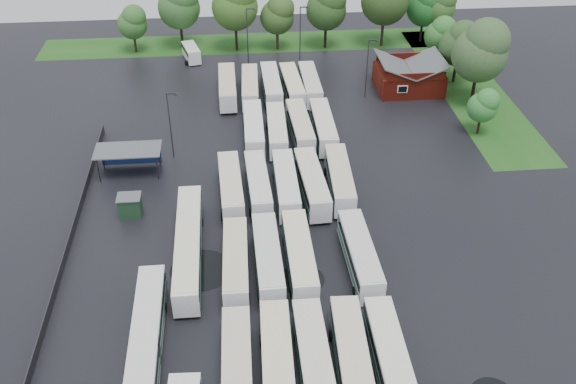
{
  "coord_description": "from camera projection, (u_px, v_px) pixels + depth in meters",
  "views": [
    {
      "loc": [
        -3.57,
        -48.67,
        44.3
      ],
      "look_at": [
        2.0,
        12.0,
        2.5
      ],
      "focal_mm": 40.0,
      "sensor_mm": 36.0,
      "label": 1
    }
  ],
  "objects": [
    {
      "name": "tree_east_0",
      "position": [
        484.0,
        105.0,
        87.79
      ],
      "size": [
        4.22,
        4.19,
        6.93
      ],
      "color": "black",
      "rests_on": "ground"
    },
    {
      "name": "minibus",
      "position": [
        191.0,
        52.0,
        111.13
      ],
      "size": [
        3.52,
        6.18,
        2.55
      ],
      "rotation": [
        0.0,
        0.0,
        0.25
      ],
      "color": "white",
      "rests_on": "ground"
    },
    {
      "name": "bus_r1c1",
      "position": [
        277.0,
        363.0,
        53.93
      ],
      "size": [
        2.96,
        12.34,
        3.41
      ],
      "rotation": [
        0.0,
        0.0,
        -0.03
      ],
      "color": "white",
      "rests_on": "ground"
    },
    {
      "name": "bus_r2c0",
      "position": [
        236.0,
        263.0,
        64.7
      ],
      "size": [
        2.73,
        11.8,
        3.27
      ],
      "rotation": [
        0.0,
        0.0,
        -0.02
      ],
      "color": "white",
      "rests_on": "ground"
    },
    {
      "name": "bus_r4c3",
      "position": [
        300.0,
        127.0,
        88.14
      ],
      "size": [
        2.98,
        12.04,
        3.33
      ],
      "rotation": [
        0.0,
        0.0,
        0.04
      ],
      "color": "white",
      "rests_on": "ground"
    },
    {
      "name": "bus_r3c4",
      "position": [
        340.0,
        179.0,
        77.31
      ],
      "size": [
        3.13,
        12.29,
        3.39
      ],
      "rotation": [
        0.0,
        0.0,
        -0.05
      ],
      "color": "white",
      "rests_on": "ground"
    },
    {
      "name": "tree_north_0",
      "position": [
        133.0,
        22.0,
        111.87
      ],
      "size": [
        5.2,
        5.2,
        8.61
      ],
      "color": "#312519",
      "rests_on": "ground"
    },
    {
      "name": "utility_hut",
      "position": [
        130.0,
        206.0,
        73.67
      ],
      "size": [
        2.7,
        2.2,
        2.62
      ],
      "color": "#16341E",
      "rests_on": "ground"
    },
    {
      "name": "bus_r1c0",
      "position": [
        237.0,
        368.0,
        53.59
      ],
      "size": [
        2.69,
        11.83,
        3.28
      ],
      "rotation": [
        0.0,
        0.0,
        -0.02
      ],
      "color": "white",
      "rests_on": "ground"
    },
    {
      "name": "lamp_post_ne",
      "position": [
        368.0,
        64.0,
        96.95
      ],
      "size": [
        1.43,
        0.28,
        9.27
      ],
      "color": "#2D2D30",
      "rests_on": "ground"
    },
    {
      "name": "bus_r2c4",
      "position": [
        360.0,
        255.0,
        65.69
      ],
      "size": [
        2.82,
        12.09,
        3.35
      ],
      "rotation": [
        0.0,
        0.0,
        0.02
      ],
      "color": "white",
      "rests_on": "ground"
    },
    {
      "name": "bus_r1c4",
      "position": [
        390.0,
        358.0,
        54.49
      ],
      "size": [
        2.74,
        12.07,
        3.35
      ],
      "rotation": [
        0.0,
        0.0,
        -0.01
      ],
      "color": "white",
      "rests_on": "ground"
    },
    {
      "name": "bus_r5c3",
      "position": [
        292.0,
        86.0,
        99.04
      ],
      "size": [
        3.12,
        12.01,
        3.31
      ],
      "rotation": [
        0.0,
        0.0,
        0.05
      ],
      "color": "white",
      "rests_on": "ground"
    },
    {
      "name": "bus_r3c2",
      "position": [
        286.0,
        185.0,
        76.35
      ],
      "size": [
        2.59,
        12.0,
        3.34
      ],
      "rotation": [
        0.0,
        0.0,
        -0.0
      ],
      "color": "white",
      "rests_on": "ground"
    },
    {
      "name": "puddle_3",
      "position": [
        302.0,
        279.0,
        65.28
      ],
      "size": [
        4.7,
        4.7,
        0.01
      ],
      "primitive_type": "cylinder",
      "color": "black",
      "rests_on": "ground"
    },
    {
      "name": "bus_r5c4",
      "position": [
        310.0,
        84.0,
        99.46
      ],
      "size": [
        2.56,
        11.86,
        3.3
      ],
      "rotation": [
        0.0,
        0.0,
        0.0
      ],
      "color": "white",
      "rests_on": "ground"
    },
    {
      "name": "tree_north_2",
      "position": [
        236.0,
        3.0,
        110.78
      ],
      "size": [
        8.06,
        8.06,
        13.36
      ],
      "color": "black",
      "rests_on": "ground"
    },
    {
      "name": "bus_r3c0",
      "position": [
        231.0,
        187.0,
        75.93
      ],
      "size": [
        3.03,
        12.07,
        3.33
      ],
      "rotation": [
        0.0,
        0.0,
        0.04
      ],
      "color": "white",
      "rests_on": "ground"
    },
    {
      "name": "tree_north_3",
      "position": [
        278.0,
        14.0,
        112.49
      ],
      "size": [
        6.03,
        6.03,
        9.98
      ],
      "color": "#3D2B19",
      "rests_on": "ground"
    },
    {
      "name": "bus_r1c3",
      "position": [
        352.0,
        358.0,
        54.4
      ],
      "size": [
        3.14,
        12.34,
        3.41
      ],
      "rotation": [
        0.0,
        0.0,
        -0.05
      ],
      "color": "white",
      "rests_on": "ground"
    },
    {
      "name": "bus_r4c2",
      "position": [
        277.0,
        130.0,
        87.47
      ],
      "size": [
        2.82,
        11.79,
        3.26
      ],
      "rotation": [
        0.0,
        0.0,
        -0.03
      ],
      "color": "white",
      "rests_on": "ground"
    },
    {
      "name": "tree_east_1",
      "position": [
        482.0,
        50.0,
        93.09
      ],
      "size": [
        8.13,
        8.13,
        13.47
      ],
      "color": "black",
      "rests_on": "ground"
    },
    {
      "name": "tree_east_2",
      "position": [
        461.0,
        43.0,
        100.7
      ],
      "size": [
        6.25,
        6.25,
        10.34
      ],
      "color": "black",
      "rests_on": "ground"
    },
    {
      "name": "bus_r2c2",
      "position": [
        299.0,
        256.0,
        65.44
      ],
      "size": [
        2.68,
        12.29,
        3.42
      ],
      "rotation": [
        0.0,
        0.0,
        0.0
      ],
      "color": "white",
      "rests_on": "ground"
    },
    {
      "name": "bus_r5c0",
      "position": [
        227.0,
        87.0,
        98.61
      ],
      "size": [
        2.68,
        12.16,
        3.38
      ],
      "rotation": [
        0.0,
        0.0,
        0.01
      ],
      "color": "white",
      "rests_on": "ground"
    },
    {
      "name": "lamp_post_back_e",
      "position": [
        301.0,
        30.0,
        108.77
      ],
      "size": [
        1.46,
        0.28,
        9.48
      ],
      "color": "#2D2D30",
      "rests_on": "ground"
    },
    {
      "name": "tree_north_4",
      "position": [
        328.0,
        6.0,
        112.39
      ],
      "size": [
        7.12,
        7.12,
        11.79
      ],
      "color": "black",
      "rests_on": "ground"
    },
    {
      "name": "west_fence",
      "position": [
        71.0,
        238.0,
        69.85
      ],
      "size": [
        0.1,
        50.0,
        1.2
      ],
      "primitive_type": "cube",
      "color": "#2D2D30",
      "rests_on": "ground"
    },
    {
      "name": "bus_r2c1",
      "position": [
        268.0,
        258.0,
        65.17
      ],
      "size": [
        2.75,
        12.08,
        3.35
      ],
      "rotation": [
        0.0,
        0.0,
        0.02
      ],
      "color": "white",
      "rests_on": "ground"
    },
    {
      "name": "lamp_post_back_w",
      "position": [
        248.0,
        34.0,
        106.23
      ],
      "size": [
        1.56,
        0.3,
        10.14
      ],
      "color": "#2D2D30",
      "rests_on": "ground"
    },
    {
      "name": "puddle_2",
      "position": [
        201.0,
        270.0,
        66.48
      ],
      "size": [
        6.58,
        6.58,
        0.01
      ],
      "primitive_type": "cylinder",
      "color": "black",
      "rests_on": "ground"
    },
    {
      "name": "artic_bus_west_c",
      "position": [
        146.0,
        344.0,
        55.79
      ],
      "size": [
        2.66,
        17.7,
        3.28
      ],
      "rotation": [
        0.0,
        0.0,
        0.01
      ],
      "color": "white",
      "rests_on": "ground"
    },
    {
      "name": "grass_strip_north",
      "position": [
        262.0,
        43.0,
        118.65
      ],
      "size": [
        80.0,
        10.0,
        0.01
      ],
      "primitive_type": "cube",
      "color": "#1E4E15",
      "rests_on": "ground"
    },
    {
      "name": "lamp_post_nw",
      "position": [
        171.0,
        121.0,
        82.06
      ],
      "size": [
        1.43,
        0.28,
        9.3
      ],
      "color": "#2D2D30",
      "rests_on": "ground"
    },
    {
      "name": "tree_east_3",
      "position": [
        441.0,
        34.0,
        107.07
      ],
      "size": [
        5.21,
        5.21,
        8.63
      ],
      "color": "black",
      "rests_on": "ground"
    },
    {
      "name": "bus_r4c4",
      "position": [
        323.0,
        127.0,
        88.12
      ],
      "size": [
        2.7,
        12.18,
        3.38
      ],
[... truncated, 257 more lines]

